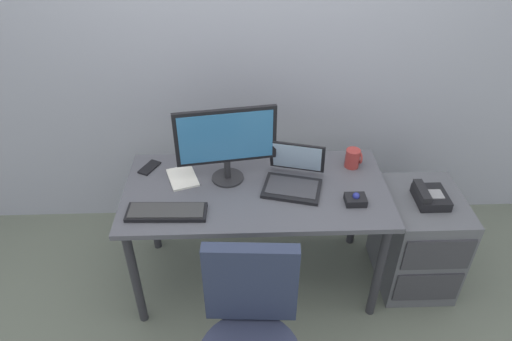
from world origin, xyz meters
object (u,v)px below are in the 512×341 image
cell_phone (149,167)px  paper_notepad (183,178)px  laptop (294,177)px  desk_phone (430,196)px  monitor_main (226,140)px  keyboard (167,212)px  file_cabinet (417,239)px  trackball_mouse (356,199)px  coffee_mug (353,158)px

cell_phone → paper_notepad: bearing=-0.3°
laptop → cell_phone: laptop is taller
laptop → cell_phone: 0.85m
desk_phone → monitor_main: (-1.13, 0.13, 0.32)m
monitor_main → keyboard: (-0.31, -0.29, -0.24)m
desk_phone → cell_phone: size_ratio=1.41×
file_cabinet → keyboard: size_ratio=1.52×
keyboard → trackball_mouse: (0.99, 0.06, 0.01)m
paper_notepad → laptop: bearing=-7.0°
keyboard → paper_notepad: bearing=80.2°
desk_phone → trackball_mouse: (-0.45, -0.11, 0.08)m
keyboard → cell_phone: size_ratio=2.92×
file_cabinet → trackball_mouse: size_ratio=5.71×
monitor_main → laptop: monitor_main is taller
monitor_main → keyboard: size_ratio=1.32×
trackball_mouse → coffee_mug: coffee_mug is taller
coffee_mug → cell_phone: size_ratio=0.79×
paper_notepad → cell_phone: bearing=152.3°
desk_phone → paper_notepad: size_ratio=0.96×
paper_notepad → file_cabinet: bearing=-5.0°
laptop → trackball_mouse: bearing=-28.9°
file_cabinet → cell_phone: size_ratio=4.43×
monitor_main → trackball_mouse: size_ratio=4.95×
desk_phone → file_cabinet: bearing=63.2°
desk_phone → coffee_mug: coffee_mug is taller
trackball_mouse → desk_phone: bearing=13.5°
desk_phone → monitor_main: 1.18m
desk_phone → keyboard: bearing=-173.5°
paper_notepad → trackball_mouse: bearing=-14.9°
keyboard → laptop: 0.71m
file_cabinet → paper_notepad: paper_notepad is taller
coffee_mug → paper_notepad: bearing=-175.0°
file_cabinet → coffee_mug: size_ratio=5.58×
desk_phone → cell_phone: 1.61m
monitor_main → keyboard: 0.49m
file_cabinet → paper_notepad: bearing=175.0°
monitor_main → cell_phone: size_ratio=3.83×
keyboard → trackball_mouse: trackball_mouse is taller
trackball_mouse → keyboard: bearing=-176.8°
file_cabinet → keyboard: 1.52m
cell_phone → file_cabinet: bearing=19.2°
desk_phone → keyboard: keyboard is taller
desk_phone → monitor_main: size_ratio=0.37×
keyboard → coffee_mug: (1.04, 0.39, 0.04)m
laptop → trackball_mouse: size_ratio=3.40×
laptop → trackball_mouse: 0.36m
cell_phone → monitor_main: bearing=12.9°
trackball_mouse → file_cabinet: bearing=15.2°
trackball_mouse → paper_notepad: 0.97m
trackball_mouse → coffee_mug: bearing=81.2°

